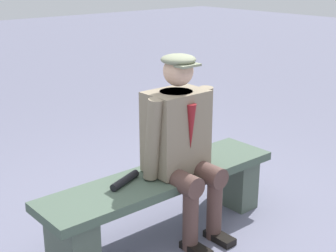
# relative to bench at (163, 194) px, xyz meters

# --- Properties ---
(ground_plane) EXTENTS (30.00, 30.00, 0.00)m
(ground_plane) POSITION_rel_bench_xyz_m (0.00, 0.00, -0.31)
(ground_plane) COLOR slate
(bench) EXTENTS (1.86, 0.45, 0.47)m
(bench) POSITION_rel_bench_xyz_m (0.00, 0.00, 0.00)
(bench) COLOR #475A4B
(bench) RESTS_ON ground
(seated_man) EXTENTS (0.59, 0.61, 1.31)m
(seated_man) POSITION_rel_bench_xyz_m (-0.12, 0.06, 0.41)
(seated_man) COLOR gray
(seated_man) RESTS_ON ground
(rolled_magazine) EXTENTS (0.28, 0.15, 0.05)m
(rolled_magazine) POSITION_rel_bench_xyz_m (0.30, -0.05, 0.18)
(rolled_magazine) COLOR black
(rolled_magazine) RESTS_ON bench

